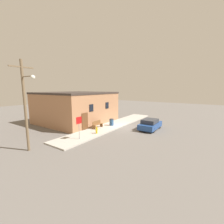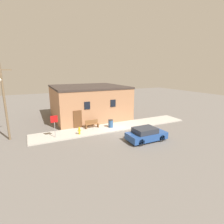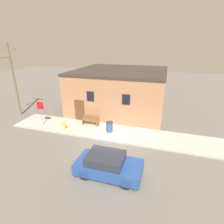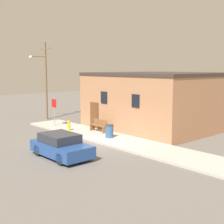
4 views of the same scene
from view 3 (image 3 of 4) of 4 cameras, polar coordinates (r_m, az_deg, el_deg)
name	(u,v)px [view 3 (image 3 of 4)]	position (r m, az deg, el deg)	size (l,w,h in m)	color
ground_plane	(111,142)	(13.97, -0.35, -9.78)	(80.00, 80.00, 0.00)	#66605B
sidewalk	(116,133)	(15.16, 1.33, -6.80)	(19.12, 2.95, 0.13)	#B2ADA3
brick_building	(120,90)	(20.20, 2.79, 7.23)	(9.79, 9.41, 4.58)	#A87551
fire_hydrant	(64,125)	(16.06, -15.31, -4.10)	(0.43, 0.20, 0.78)	gold
stop_sign	(41,109)	(17.13, -22.27, 0.97)	(0.69, 0.06, 2.26)	gray
bench	(91,120)	(16.35, -6.95, -2.71)	(1.57, 0.44, 0.93)	brown
trash_bin	(109,127)	(15.01, -0.83, -4.84)	(0.59, 0.59, 0.92)	#2D517F
utility_pole	(12,78)	(20.42, -29.76, 9.75)	(1.80, 1.78, 7.35)	brown
parked_car	(108,165)	(10.64, -1.29, -16.87)	(3.85, 1.86, 1.33)	black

